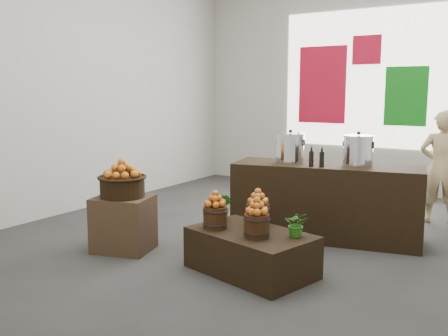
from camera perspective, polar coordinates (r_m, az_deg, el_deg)
The scene contains 23 objects.
ground at distance 6.35m, azimuth 4.37°, elevation -7.58°, with size 7.00×7.00×0.00m, color #343431.
back_wall at distance 9.34m, azimuth 14.74°, elevation 9.80°, with size 6.00×0.04×4.00m, color #B2ADA4.
back_opening at distance 9.23m, azimuth 16.50°, elevation 9.75°, with size 3.20×0.02×2.40m, color white.
deco_red_left at distance 9.51m, azimuth 11.16°, elevation 9.30°, with size 0.90×0.04×1.40m, color #B90E29.
deco_green_right at distance 9.08m, azimuth 20.07°, elevation 7.71°, with size 0.70×0.04×1.00m, color #127717.
deco_red_upper at distance 9.28m, azimuth 16.01°, elevation 12.86°, with size 0.50×0.04×0.50m, color #B90E29.
crate at distance 5.76m, azimuth -11.41°, elevation -6.26°, with size 0.62×0.50×0.62m, color brown.
wicker_basket at distance 5.67m, azimuth -11.53°, elevation -2.15°, with size 0.49×0.49×0.22m, color black.
apples_in_basket at distance 5.63m, azimuth -11.60°, elevation -0.00°, with size 0.38×0.38×0.21m, color #97040F, non-canonical shape.
display_table at distance 5.01m, azimuth 3.11°, elevation -9.58°, with size 1.21×0.74×0.42m, color black.
apple_bucket_front_left at distance 5.04m, azimuth -1.02°, elevation -5.66°, with size 0.24×0.24×0.22m, color #3A230F.
apples_in_bucket_front_left at distance 5.00m, azimuth -1.02°, elevation -3.53°, with size 0.18×0.18×0.16m, color #97040F, non-canonical shape.
apple_bucket_front_right at distance 4.75m, azimuth 3.75°, elevation -6.59°, with size 0.24×0.24×0.22m, color #3A230F.
apples_in_bucket_front_right at distance 4.70m, azimuth 3.77°, elevation -4.34°, with size 0.18×0.18×0.16m, color #97040F, non-canonical shape.
apple_bucket_rear at distance 5.16m, azimuth 3.87°, elevation -5.36°, with size 0.24×0.24×0.22m, color #3A230F.
apples_in_bucket_rear at distance 5.11m, azimuth 3.89°, elevation -3.27°, with size 0.18×0.18×0.16m, color #97040F, non-canonical shape.
herb_garnish_right at distance 4.80m, azimuth 8.30°, elevation -6.36°, with size 0.22×0.19×0.25m, color #246815.
herb_garnish_left at distance 5.36m, azimuth 0.02°, elevation -4.46°, with size 0.16×0.13×0.29m, color #246815.
counter at distance 6.21m, azimuth 11.57°, elevation -3.78°, with size 2.23×0.71×0.91m, color black.
stock_pot_left at distance 6.19m, azimuth 7.57°, elevation 2.19°, with size 0.34×0.34×0.34m, color silver.
stock_pot_center at distance 6.06m, azimuth 15.06°, elevation 1.82°, with size 0.34×0.34×0.34m, color silver.
oil_cruets at distance 5.89m, azimuth 11.41°, elevation 1.31°, with size 0.16×0.06×0.25m, color black, non-canonical shape.
shopper at distance 7.34m, azimuth 23.57°, elevation 0.07°, with size 0.56×0.37×1.54m, color tan.
Camera 1 is at (2.82, -5.40, 1.79)m, focal length 40.00 mm.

